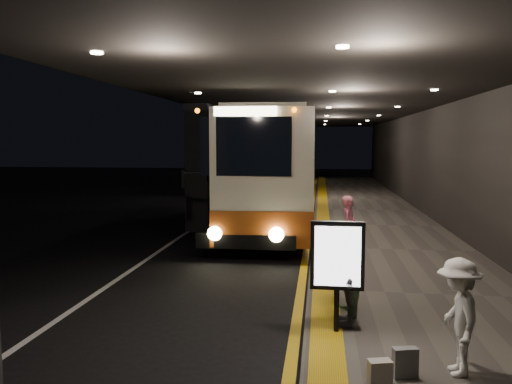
# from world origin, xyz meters

# --- Properties ---
(ground) EXTENTS (90.00, 90.00, 0.00)m
(ground) POSITION_xyz_m (0.00, 0.00, 0.00)
(ground) COLOR black
(lane_line_white) EXTENTS (0.12, 50.00, 0.01)m
(lane_line_white) POSITION_xyz_m (-1.80, 5.00, 0.01)
(lane_line_white) COLOR silver
(lane_line_white) RESTS_ON ground
(kerb_stripe_yellow) EXTENTS (0.18, 50.00, 0.01)m
(kerb_stripe_yellow) POSITION_xyz_m (2.35, 5.00, 0.01)
(kerb_stripe_yellow) COLOR gold
(kerb_stripe_yellow) RESTS_ON ground
(sidewalk) EXTENTS (4.50, 50.00, 0.15)m
(sidewalk) POSITION_xyz_m (4.75, 5.00, 0.07)
(sidewalk) COLOR #514C44
(sidewalk) RESTS_ON ground
(tactile_strip) EXTENTS (0.50, 50.00, 0.01)m
(tactile_strip) POSITION_xyz_m (2.85, 5.00, 0.16)
(tactile_strip) COLOR gold
(tactile_strip) RESTS_ON sidewalk
(terminal_wall) EXTENTS (0.10, 50.00, 6.00)m
(terminal_wall) POSITION_xyz_m (7.00, 5.00, 3.00)
(terminal_wall) COLOR black
(terminal_wall) RESTS_ON ground
(support_columns) EXTENTS (0.80, 24.80, 4.40)m
(support_columns) POSITION_xyz_m (-1.50, 4.00, 2.20)
(support_columns) COLOR black
(support_columns) RESTS_ON ground
(canopy) EXTENTS (9.00, 50.00, 0.40)m
(canopy) POSITION_xyz_m (2.50, 5.00, 4.60)
(canopy) COLOR black
(canopy) RESTS_ON support_columns
(coach_main) EXTENTS (3.44, 12.88, 3.98)m
(coach_main) POSITION_xyz_m (0.86, 5.58, 1.91)
(coach_main) COLOR beige
(coach_main) RESTS_ON ground
(coach_second) EXTENTS (2.44, 11.42, 3.58)m
(coach_second) POSITION_xyz_m (0.76, 19.77, 1.72)
(coach_second) COLOR beige
(coach_second) RESTS_ON ground
(coach_third) EXTENTS (2.38, 11.20, 3.52)m
(coach_third) POSITION_xyz_m (1.00, 32.63, 1.69)
(coach_third) COLOR beige
(coach_third) RESTS_ON ground
(passenger_boarding) EXTENTS (0.52, 0.66, 1.60)m
(passenger_boarding) POSITION_xyz_m (3.46, -0.30, 0.95)
(passenger_boarding) COLOR #D16179
(passenger_boarding) RESTS_ON sidewalk
(passenger_waiting_green) EXTENTS (0.48, 0.78, 1.60)m
(passenger_waiting_green) POSITION_xyz_m (3.17, -4.66, 0.95)
(passenger_waiting_green) COLOR #548148
(passenger_waiting_green) RESTS_ON sidewalk
(passenger_waiting_white) EXTENTS (0.47, 0.98, 1.50)m
(passenger_waiting_white) POSITION_xyz_m (4.48, -6.61, 0.90)
(passenger_waiting_white) COLOR white
(passenger_waiting_white) RESTS_ON sidewalk
(passenger_waiting_grey) EXTENTS (0.49, 0.93, 1.57)m
(passenger_waiting_grey) POSITION_xyz_m (3.19, -5.04, 0.93)
(passenger_waiting_grey) COLOR #545359
(passenger_waiting_grey) RESTS_ON sidewalk
(bag_polka) EXTENTS (0.33, 0.20, 0.37)m
(bag_polka) POSITION_xyz_m (3.81, -6.79, 0.34)
(bag_polka) COLOR black
(bag_polka) RESTS_ON sidewalk
(bag_plain) EXTENTS (0.31, 0.22, 0.34)m
(bag_plain) POSITION_xyz_m (3.46, -7.12, 0.32)
(bag_plain) COLOR beige
(bag_plain) RESTS_ON sidewalk
(info_sign) EXTENTS (0.82, 0.13, 1.74)m
(info_sign) POSITION_xyz_m (3.00, -5.39, 1.32)
(info_sign) COLOR black
(info_sign) RESTS_ON sidewalk
(stanchion_post) EXTENTS (0.05, 0.05, 1.15)m
(stanchion_post) POSITION_xyz_m (3.04, -3.44, 0.73)
(stanchion_post) COLOR black
(stanchion_post) RESTS_ON sidewalk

